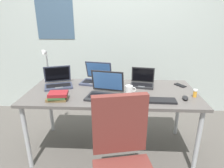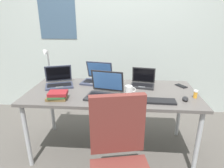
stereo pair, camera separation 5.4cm
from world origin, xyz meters
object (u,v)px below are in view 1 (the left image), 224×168
laptop_front_left (58,82)px  computer_mouse (185,98)px  book_stack (58,96)px  pill_bottle (195,93)px  coffee_mug (129,90)px  external_keyboard (158,100)px  cell_phone (180,85)px  desk_lamp (47,66)px  laptop_front_right (105,92)px  laptop_near_mouse (142,82)px  laptop_near_lamp (96,79)px

laptop_front_left → computer_mouse: laptop_front_left is taller
book_stack → laptop_front_left: bearing=106.6°
pill_bottle → coffee_mug: (-0.65, 0.05, 0.00)m
external_keyboard → book_stack: (-0.96, -0.01, 0.03)m
computer_mouse → cell_phone: bearing=92.3°
external_keyboard → pill_bottle: 0.40m
desk_lamp → coffee_mug: size_ratio=3.54×
desk_lamp → laptop_front_right: bearing=-30.2°
laptop_front_right → book_stack: laptop_front_right is taller
laptop_front_right → external_keyboard: (0.51, -0.09, -0.04)m
book_stack → computer_mouse: bearing=3.1°
desk_lamp → book_stack: size_ratio=1.89×
laptop_front_right → pill_bottle: 0.90m
laptop_front_right → coffee_mug: 0.26m
laptop_front_left → computer_mouse: 1.38m
external_keyboard → cell_phone: 0.56m
desk_lamp → pill_bottle: bearing=-13.6°
cell_phone → computer_mouse: bearing=-130.9°
book_stack → coffee_mug: coffee_mug is taller
laptop_front_left → coffee_mug: (0.81, -0.19, -0.00)m
cell_phone → laptop_near_mouse: bearing=150.1°
laptop_front_left → laptop_front_right: bearing=-26.4°
computer_mouse → cell_phone: 0.40m
laptop_front_left → book_stack: laptop_front_left is taller
laptop_near_lamp → pill_bottle: bearing=-20.9°
pill_bottle → cell_phone: bearing=98.9°
cell_phone → laptop_near_lamp: bearing=144.0°
desk_lamp → external_keyboard: size_ratio=1.21×
desk_lamp → laptop_front_right: (0.74, -0.43, -0.15)m
laptop_front_right → laptop_near_lamp: laptop_front_right is taller
laptop_near_mouse → external_keyboard: laptop_near_mouse is taller
cell_phone → coffee_mug: bearing=172.6°
book_stack → pill_bottle: bearing=5.7°
desk_lamp → laptop_near_mouse: bearing=-4.4°
book_stack → cell_phone: bearing=19.5°
laptop_near_lamp → laptop_front_right: bearing=-71.7°
desk_lamp → laptop_near_mouse: desk_lamp is taller
external_keyboard → cell_phone: size_ratio=2.43×
laptop_front_right → laptop_front_left: laptop_front_right is taller
desk_lamp → book_stack: desk_lamp is taller
laptop_near_mouse → computer_mouse: (0.38, -0.38, -0.02)m
desk_lamp → laptop_front_left: bearing=-40.6°
laptop_front_left → cell_phone: laptop_front_left is taller
laptop_front_right → external_keyboard: size_ratio=1.17×
laptop_near_mouse → external_keyboard: size_ratio=0.90×
laptop_front_right → coffee_mug: (0.24, 0.09, -0.00)m
laptop_near_mouse → cell_phone: bearing=1.8°
laptop_near_lamp → computer_mouse: 1.03m
laptop_front_left → book_stack: (0.11, -0.38, -0.01)m
laptop_front_right → pill_bottle: (0.90, 0.03, -0.01)m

